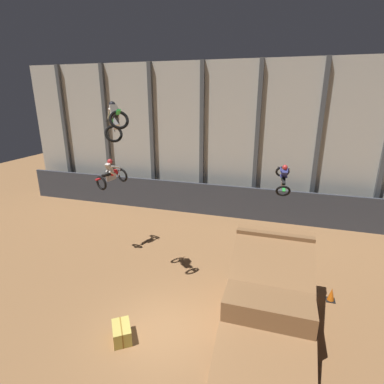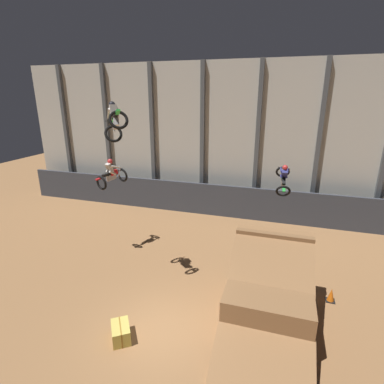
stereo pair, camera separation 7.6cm
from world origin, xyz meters
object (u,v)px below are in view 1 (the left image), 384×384
at_px(dirt_ramp, 270,292).
at_px(hay_bale_trackside, 122,332).
at_px(rider_bike_left_air, 111,175).
at_px(rider_bike_center_air, 115,121).
at_px(rider_bike_right_air, 283,178).
at_px(traffic_cone_near_ramp, 331,295).

xyz_separation_m(dirt_ramp, hay_bale_trackside, (-4.79, -2.73, -0.75)).
distance_m(rider_bike_left_air, rider_bike_center_air, 4.40).
bearing_deg(rider_bike_left_air, rider_bike_center_air, -33.68).
bearing_deg(rider_bike_left_air, hay_bale_trackside, -40.13).
height_order(rider_bike_right_air, hay_bale_trackside, rider_bike_right_air).
distance_m(dirt_ramp, traffic_cone_near_ramp, 3.03).
relative_size(rider_bike_right_air, hay_bale_trackside, 1.72).
bearing_deg(traffic_cone_near_ramp, rider_bike_right_air, 120.95).
relative_size(dirt_ramp, rider_bike_right_air, 2.87).
distance_m(dirt_ramp, rider_bike_right_air, 6.23).
bearing_deg(hay_bale_trackside, dirt_ramp, 29.74).
xyz_separation_m(rider_bike_left_air, rider_bike_right_air, (8.49, 2.40, -0.12)).
distance_m(rider_bike_center_air, rider_bike_right_air, 8.72).
xyz_separation_m(rider_bike_left_air, traffic_cone_near_ramp, (10.78, -1.42, -3.91)).
bearing_deg(rider_bike_right_air, dirt_ramp, -96.71).
bearing_deg(traffic_cone_near_ramp, rider_bike_left_air, 172.49).
bearing_deg(dirt_ramp, rider_bike_right_air, 88.32).
relative_size(rider_bike_left_air, hay_bale_trackside, 1.69).
bearing_deg(dirt_ramp, traffic_cone_near_ramp, 33.46).
distance_m(rider_bike_center_air, traffic_cone_near_ramp, 11.19).
height_order(dirt_ramp, hay_bale_trackside, dirt_ramp).
height_order(rider_bike_center_air, rider_bike_right_air, rider_bike_center_air).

